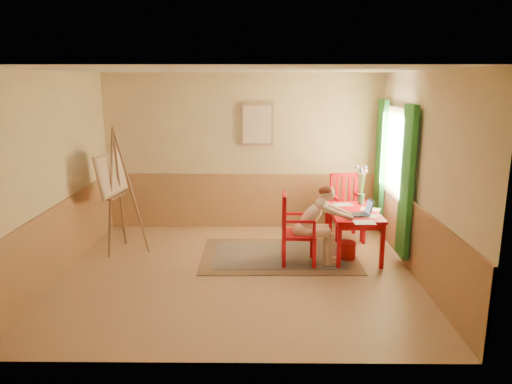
{
  "coord_description": "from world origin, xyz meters",
  "views": [
    {
      "loc": [
        0.32,
        -6.42,
        2.67
      ],
      "look_at": [
        0.25,
        0.55,
        1.05
      ],
      "focal_mm": 33.87,
      "sensor_mm": 36.0,
      "label": 1
    }
  ],
  "objects_px": {
    "chair_left": "(295,229)",
    "easel": "(114,179)",
    "figure": "(317,221)",
    "laptop": "(361,212)",
    "table": "(353,217)",
    "chair_back": "(346,206)"
  },
  "relations": [
    {
      "from": "figure",
      "to": "easel",
      "type": "distance_m",
      "value": 3.2
    },
    {
      "from": "chair_back",
      "to": "figure",
      "type": "bearing_deg",
      "value": -116.91
    },
    {
      "from": "laptop",
      "to": "easel",
      "type": "relative_size",
      "value": 0.21
    },
    {
      "from": "figure",
      "to": "laptop",
      "type": "xyz_separation_m",
      "value": [
        0.66,
        0.13,
        0.11
      ]
    },
    {
      "from": "easel",
      "to": "laptop",
      "type": "bearing_deg",
      "value": -6.52
    },
    {
      "from": "chair_left",
      "to": "laptop",
      "type": "height_order",
      "value": "chair_left"
    },
    {
      "from": "table",
      "to": "chair_back",
      "type": "xyz_separation_m",
      "value": [
        0.04,
        0.92,
        -0.08
      ]
    },
    {
      "from": "chair_left",
      "to": "easel",
      "type": "xyz_separation_m",
      "value": [
        -2.8,
        0.55,
        0.64
      ]
    },
    {
      "from": "easel",
      "to": "chair_left",
      "type": "bearing_deg",
      "value": -11.06
    },
    {
      "from": "chair_left",
      "to": "easel",
      "type": "distance_m",
      "value": 2.92
    },
    {
      "from": "table",
      "to": "chair_left",
      "type": "xyz_separation_m",
      "value": [
        -0.92,
        -0.35,
        -0.1
      ]
    },
    {
      "from": "table",
      "to": "laptop",
      "type": "distance_m",
      "value": 0.28
    },
    {
      "from": "table",
      "to": "figure",
      "type": "xyz_separation_m",
      "value": [
        -0.61,
        -0.36,
        0.03
      ]
    },
    {
      "from": "chair_left",
      "to": "easel",
      "type": "height_order",
      "value": "easel"
    },
    {
      "from": "table",
      "to": "easel",
      "type": "relative_size",
      "value": 0.61
    },
    {
      "from": "laptop",
      "to": "easel",
      "type": "distance_m",
      "value": 3.82
    },
    {
      "from": "chair_back",
      "to": "easel",
      "type": "distance_m",
      "value": 3.87
    },
    {
      "from": "laptop",
      "to": "chair_back",
      "type": "bearing_deg",
      "value": 90.78
    },
    {
      "from": "table",
      "to": "easel",
      "type": "bearing_deg",
      "value": 176.98
    },
    {
      "from": "table",
      "to": "figure",
      "type": "relative_size",
      "value": 1.02
    },
    {
      "from": "table",
      "to": "figure",
      "type": "bearing_deg",
      "value": -149.28
    },
    {
      "from": "table",
      "to": "chair_back",
      "type": "height_order",
      "value": "chair_back"
    }
  ]
}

